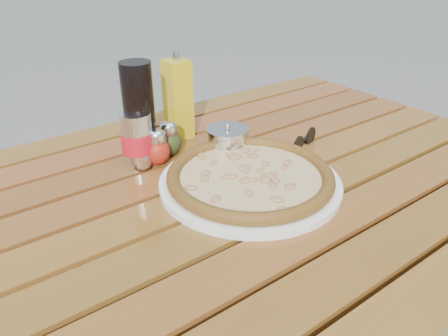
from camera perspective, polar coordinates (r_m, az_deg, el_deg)
table at (r=0.91m, az=0.75°, el=-6.34°), size 1.40×0.90×0.75m
plate at (r=0.87m, az=3.41°, el=-1.92°), size 0.39×0.39×0.01m
pizza at (r=0.86m, az=3.44°, el=-1.02°), size 0.42×0.42×0.03m
pepper_shaker at (r=0.95m, az=-8.70°, el=2.64°), size 0.07×0.07×0.08m
oregano_shaker at (r=0.99m, az=-7.10°, el=3.79°), size 0.07×0.07×0.08m
dark_bottle at (r=0.94m, az=-10.99°, el=6.95°), size 0.08×0.08×0.22m
soda_can at (r=0.94m, az=-11.26°, el=3.57°), size 0.07×0.07×0.12m
olive_oil_cruet at (r=1.06m, az=-6.03°, el=8.92°), size 0.06×0.06×0.21m
parmesan_tin at (r=0.99m, az=0.43°, el=3.66°), size 0.12×0.12×0.07m
sunglasses at (r=1.04m, az=10.35°, el=3.47°), size 0.11×0.05×0.04m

